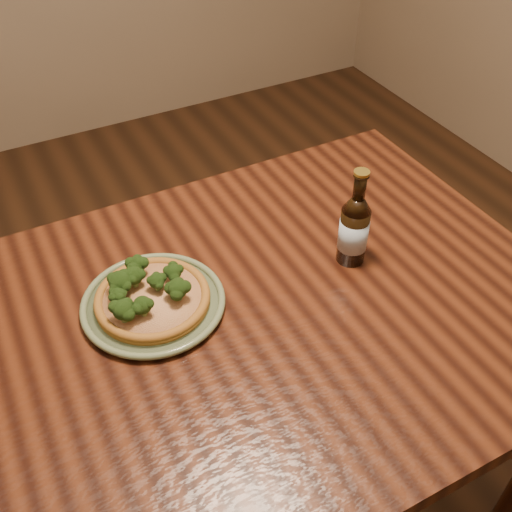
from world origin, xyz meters
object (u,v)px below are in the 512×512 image
table (168,376)px  plate (153,303)px  beer_bottle (354,229)px  pizza (150,296)px

table → plate: size_ratio=5.73×
plate → beer_bottle: size_ratio=1.27×
table → plate: (0.02, 0.10, 0.10)m
table → pizza: bearing=81.4°
table → beer_bottle: 0.47m
table → beer_bottle: size_ratio=7.27×
plate → pizza: pizza is taller
table → pizza: pizza is taller
pizza → table: bearing=-98.6°
table → pizza: 0.16m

